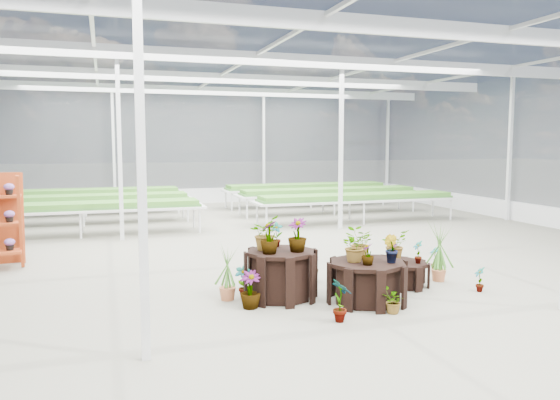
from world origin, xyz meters
name	(u,v)px	position (x,y,z in m)	size (l,w,h in m)	color
ground_plane	(285,266)	(0.00, 0.00, 0.00)	(24.00, 24.00, 0.00)	gray
greenhouse_shell	(285,153)	(0.00, 0.00, 2.25)	(18.00, 24.00, 4.50)	white
steel_frame	(285,153)	(0.00, 0.00, 2.25)	(18.00, 24.00, 4.50)	silver
nursery_benches	(215,206)	(0.00, 7.20, 0.42)	(16.00, 7.00, 0.84)	silver
plinth_tall	(281,275)	(-0.79, -2.16, 0.38)	(1.13, 1.13, 0.77)	black
plinth_mid	(367,282)	(0.41, -2.76, 0.32)	(1.21, 1.21, 0.64)	black
plinth_low	(401,274)	(1.41, -2.06, 0.21)	(0.93, 0.93, 0.42)	black
nursery_plants	(335,256)	(0.13, -2.17, 0.62)	(4.52, 2.59, 1.30)	#3D7527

